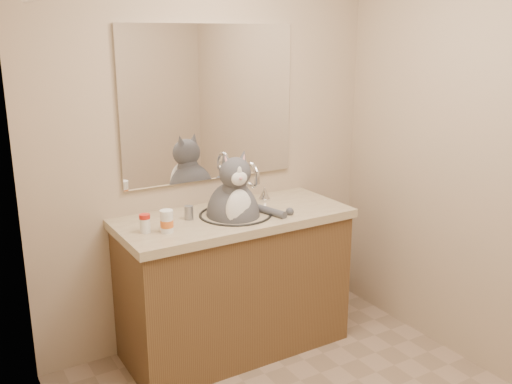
# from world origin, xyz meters

# --- Properties ---
(room) EXTENTS (2.22, 2.52, 2.42)m
(room) POSITION_xyz_m (0.00, 0.00, 1.20)
(room) COLOR gray
(room) RESTS_ON ground
(vanity) EXTENTS (1.34, 0.59, 1.12)m
(vanity) POSITION_xyz_m (0.00, 0.96, 0.44)
(vanity) COLOR brown
(vanity) RESTS_ON ground
(mirror) EXTENTS (1.10, 0.02, 0.90)m
(mirror) POSITION_xyz_m (0.00, 1.24, 1.45)
(mirror) COLOR white
(mirror) RESTS_ON room
(shower_curtain) EXTENTS (0.02, 1.30, 1.93)m
(shower_curtain) POSITION_xyz_m (-1.05, 0.10, 1.03)
(shower_curtain) COLOR beige
(shower_curtain) RESTS_ON ground
(cat) EXTENTS (0.41, 0.40, 0.59)m
(cat) POSITION_xyz_m (-0.01, 0.93, 0.88)
(cat) COLOR #4D4D53
(cat) RESTS_ON vanity
(pill_bottle_redcap) EXTENTS (0.06, 0.06, 0.10)m
(pill_bottle_redcap) POSITION_xyz_m (-0.54, 0.93, 0.90)
(pill_bottle_redcap) COLOR white
(pill_bottle_redcap) RESTS_ON vanity
(pill_bottle_orange) EXTENTS (0.08, 0.08, 0.12)m
(pill_bottle_orange) POSITION_xyz_m (-0.44, 0.87, 0.91)
(pill_bottle_orange) COLOR white
(pill_bottle_orange) RESTS_ON vanity
(grey_canister) EXTENTS (0.06, 0.06, 0.08)m
(grey_canister) POSITION_xyz_m (-0.26, 1.01, 0.89)
(grey_canister) COLOR gray
(grey_canister) RESTS_ON vanity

